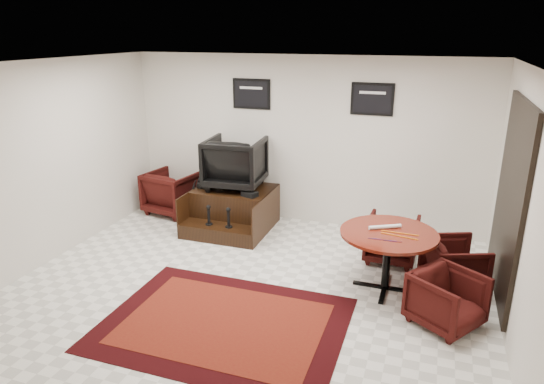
% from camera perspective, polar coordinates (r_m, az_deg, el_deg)
% --- Properties ---
extents(ground, '(6.00, 6.00, 0.00)m').
position_cam_1_polar(ground, '(6.40, -2.70, -11.13)').
color(ground, white).
rests_on(ground, ground).
extents(room_shell, '(6.02, 5.02, 2.81)m').
position_cam_1_polar(room_shell, '(5.71, 1.30, 4.56)').
color(room_shell, silver).
rests_on(room_shell, ground).
extents(area_rug, '(2.69, 2.02, 0.01)m').
position_cam_1_polar(area_rug, '(5.71, -5.66, -15.13)').
color(area_rug, black).
rests_on(area_rug, ground).
extents(shine_podium, '(1.28, 1.32, 0.66)m').
position_cam_1_polar(shine_podium, '(8.14, -4.59, -2.10)').
color(shine_podium, black).
rests_on(shine_podium, ground).
extents(shine_chair, '(0.96, 0.91, 0.93)m').
position_cam_1_polar(shine_chair, '(8.01, -4.35, 3.74)').
color(shine_chair, black).
rests_on(shine_chair, shine_podium).
extents(shoes_pair, '(0.25, 0.28, 0.09)m').
position_cam_1_polar(shoes_pair, '(8.17, -7.73, 0.85)').
color(shoes_pair, black).
rests_on(shoes_pair, shine_podium).
extents(polish_kit, '(0.28, 0.23, 0.08)m').
position_cam_1_polar(polish_kit, '(7.66, -2.64, -0.23)').
color(polish_kit, black).
rests_on(polish_kit, shine_podium).
extents(umbrella_black, '(0.31, 0.12, 0.84)m').
position_cam_1_polar(umbrella_black, '(8.26, -9.65, -1.14)').
color(umbrella_black, black).
rests_on(umbrella_black, ground).
extents(umbrella_hooked, '(0.31, 0.12, 0.83)m').
position_cam_1_polar(umbrella_hooked, '(8.41, -9.21, -0.79)').
color(umbrella_hooked, black).
rests_on(umbrella_hooked, ground).
extents(armchair_side, '(0.94, 0.90, 0.85)m').
position_cam_1_polar(armchair_side, '(8.91, -11.65, 0.23)').
color(armchair_side, black).
rests_on(armchair_side, ground).
extents(meeting_table, '(1.21, 1.21, 0.79)m').
position_cam_1_polar(meeting_table, '(6.22, 13.54, -5.40)').
color(meeting_table, '#4F160B').
rests_on(meeting_table, ground).
extents(table_chair_back, '(0.73, 0.68, 0.72)m').
position_cam_1_polar(table_chair_back, '(7.15, 13.93, -5.15)').
color(table_chair_back, black).
rests_on(table_chair_back, ground).
extents(table_chair_window, '(0.84, 0.87, 0.70)m').
position_cam_1_polar(table_chair_window, '(6.67, 20.69, -7.69)').
color(table_chair_window, black).
rests_on(table_chair_window, ground).
extents(table_chair_corner, '(0.90, 0.91, 0.69)m').
position_cam_1_polar(table_chair_corner, '(5.83, 19.91, -11.57)').
color(table_chair_corner, black).
rests_on(table_chair_corner, ground).
extents(paper_roll, '(0.39, 0.25, 0.05)m').
position_cam_1_polar(paper_roll, '(6.26, 13.15, -4.01)').
color(paper_roll, silver).
rests_on(paper_roll, meeting_table).
extents(table_clutter, '(0.57, 0.30, 0.01)m').
position_cam_1_polar(table_clutter, '(6.08, 14.41, -5.01)').
color(table_clutter, orange).
rests_on(table_clutter, meeting_table).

